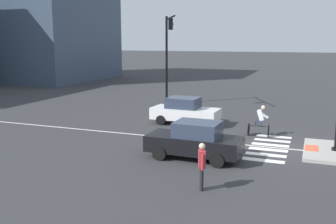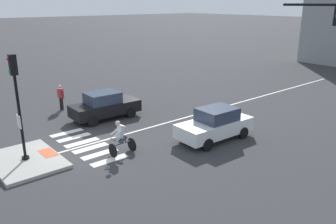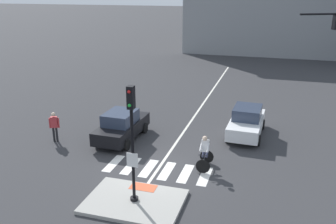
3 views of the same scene
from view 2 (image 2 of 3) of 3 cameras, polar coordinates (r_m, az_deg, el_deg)
The scene contains 15 objects.
ground_plane at distance 17.66m, azimuth -13.33°, elevation -5.34°, with size 300.00×300.00×0.00m, color #333335.
traffic_island at distance 16.68m, azimuth -22.29°, elevation -7.36°, with size 3.76×2.71×0.15m, color #A3A099.
tactile_pad_front at distance 16.93m, azimuth -19.10°, elevation -6.33°, with size 1.10×0.60×0.01m, color #DB5B38.
signal_pole at distance 15.76m, azimuth -23.51°, elevation 2.07°, with size 0.44×0.38×4.59m.
crosswalk_stripe_a at distance 19.55m, azimuth -16.28°, elevation -3.28°, with size 0.44×1.80×0.01m, color silver.
crosswalk_stripe_b at distance 18.79m, azimuth -15.16°, elevation -4.05°, with size 0.44×1.80×0.01m, color silver.
crosswalk_stripe_c at distance 18.03m, azimuth -13.94°, elevation -4.88°, with size 0.44×1.80×0.01m, color silver.
crosswalk_stripe_d at distance 17.29m, azimuth -12.61°, elevation -5.77°, with size 0.44×1.80×0.01m, color silver.
crosswalk_stripe_e at distance 16.57m, azimuth -11.16°, elevation -6.75°, with size 0.44×1.80×0.01m, color silver.
crosswalk_stripe_f at distance 15.86m, azimuth -9.57°, elevation -7.81°, with size 0.44×1.80×0.01m, color silver.
lane_centre_line at distance 23.51m, azimuth 8.82°, elevation 0.76°, with size 0.14×28.00×0.01m, color silver.
car_black_westbound_near at distance 21.15m, azimuth -10.36°, elevation 1.04°, with size 1.94×4.15×1.64m.
car_white_eastbound_mid at distance 17.83m, azimuth 7.76°, elevation -1.99°, with size 1.97×4.16×1.64m.
cyclist at distance 16.00m, azimuth -7.74°, elevation -4.09°, with size 0.68×1.10×1.68m.
pedestrian_at_curb_left at distance 23.51m, azimuth -17.21°, elevation 2.64°, with size 0.52×0.34×1.67m.
Camera 2 is at (14.71, -7.06, 6.76)m, focal length 37.12 mm.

